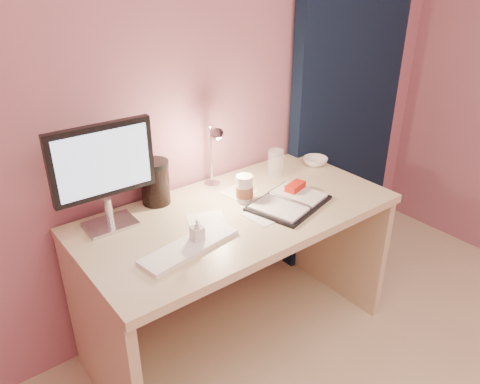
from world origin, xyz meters
TOP-DOWN VIEW (x-y plane):
  - room at (0.95, 1.69)m, footprint 3.50×3.50m
  - desk at (0.00, 1.45)m, footprint 1.40×0.70m
  - monitor at (-0.49, 1.60)m, footprint 0.41×0.15m
  - keyboard at (-0.32, 1.26)m, footprint 0.43×0.18m
  - planner at (0.22, 1.29)m, footprint 0.40×0.34m
  - paper_a at (0.07, 1.28)m, footprint 0.15×0.15m
  - paper_b at (0.11, 1.52)m, footprint 0.16×0.16m
  - paper_c at (-0.16, 1.38)m, footprint 0.21×0.21m
  - coffee_cup at (0.08, 1.43)m, footprint 0.08×0.08m
  - clear_cup at (0.38, 1.56)m, footprint 0.08×0.08m
  - bowl at (0.64, 1.53)m, footprint 0.17×0.17m
  - lotion_bottle at (-0.28, 1.27)m, footprint 0.05×0.05m
  - dark_jar at (-0.24, 1.67)m, footprint 0.13×0.13m
  - desk_lamp at (0.09, 1.58)m, footprint 0.12×0.20m

SIDE VIEW (x-z plane):
  - desk at x=0.00m, z-range 0.14..0.87m
  - paper_b at x=0.11m, z-range 0.73..0.73m
  - paper_a at x=0.07m, z-range 0.73..0.73m
  - paper_c at x=-0.16m, z-range 0.73..0.73m
  - keyboard at x=-0.32m, z-range 0.73..0.75m
  - planner at x=0.22m, z-range 0.72..0.77m
  - bowl at x=0.64m, z-range 0.73..0.77m
  - lotion_bottle at x=-0.28m, z-range 0.73..0.83m
  - coffee_cup at x=0.08m, z-range 0.73..0.85m
  - clear_cup at x=0.38m, z-range 0.73..0.87m
  - dark_jar at x=-0.24m, z-range 0.73..0.91m
  - desk_lamp at x=0.09m, z-range 0.77..1.10m
  - monitor at x=-0.49m, z-range 0.77..1.21m
  - room at x=0.95m, z-range -0.61..2.89m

